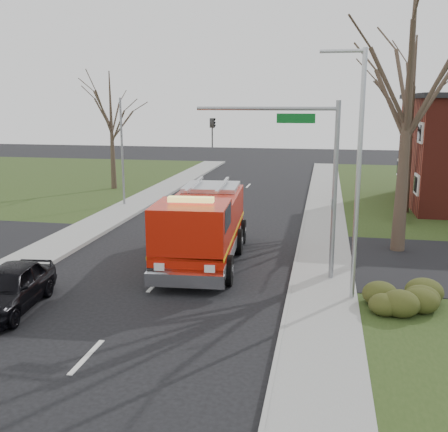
# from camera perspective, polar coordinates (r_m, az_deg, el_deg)

# --- Properties ---
(ground) EXTENTS (120.00, 120.00, 0.00)m
(ground) POSITION_cam_1_polar(r_m,az_deg,el_deg) (20.21, -7.36, -7.26)
(ground) COLOR black
(ground) RESTS_ON ground
(sidewalk_right) EXTENTS (2.40, 80.00, 0.15)m
(sidewalk_right) POSITION_cam_1_polar(r_m,az_deg,el_deg) (19.24, 10.65, -8.17)
(sidewalk_right) COLOR gray
(sidewalk_right) RESTS_ON ground
(sidewalk_left) EXTENTS (2.40, 80.00, 0.15)m
(sidewalk_left) POSITION_cam_1_polar(r_m,az_deg,el_deg) (22.84, -22.39, -5.60)
(sidewalk_left) COLOR gray
(sidewalk_left) RESTS_ON ground
(health_center_sign) EXTENTS (0.12, 2.00, 1.40)m
(health_center_sign) POSITION_cam_1_polar(r_m,az_deg,el_deg) (31.41, 18.79, 0.91)
(health_center_sign) COLOR #461013
(health_center_sign) RESTS_ON ground
(hedge_corner) EXTENTS (2.80, 2.00, 0.90)m
(hedge_corner) POSITION_cam_1_polar(r_m,az_deg,el_deg) (18.35, 19.53, -8.03)
(hedge_corner) COLOR #293212
(hedge_corner) RESTS_ON lawn_right
(bare_tree_near) EXTENTS (6.00, 6.00, 12.00)m
(bare_tree_near) POSITION_cam_1_polar(r_m,az_deg,el_deg) (24.29, 19.51, 13.23)
(bare_tree_near) COLOR #3E3225
(bare_tree_near) RESTS_ON ground
(bare_tree_far) EXTENTS (5.25, 5.25, 10.50)m
(bare_tree_far) POSITION_cam_1_polar(r_m,az_deg,el_deg) (33.41, 19.76, 11.18)
(bare_tree_far) COLOR #3E3225
(bare_tree_far) RESTS_ON ground
(bare_tree_left) EXTENTS (4.50, 4.50, 9.00)m
(bare_tree_left) POSITION_cam_1_polar(r_m,az_deg,el_deg) (41.33, -12.20, 10.42)
(bare_tree_left) COLOR #3E3225
(bare_tree_left) RESTS_ON ground
(traffic_signal_mast) EXTENTS (5.29, 0.18, 6.80)m
(traffic_signal_mast) POSITION_cam_1_polar(r_m,az_deg,el_deg) (19.67, 8.32, 6.27)
(traffic_signal_mast) COLOR gray
(traffic_signal_mast) RESTS_ON ground
(streetlight_pole) EXTENTS (1.48, 0.16, 8.40)m
(streetlight_pole) POSITION_cam_1_polar(r_m,az_deg,el_deg) (17.71, 14.25, 4.85)
(streetlight_pole) COLOR #B7BABF
(streetlight_pole) RESTS_ON ground
(utility_pole_far) EXTENTS (0.14, 0.14, 7.00)m
(utility_pole_far) POSITION_cam_1_polar(r_m,az_deg,el_deg) (34.70, -11.02, 6.74)
(utility_pole_far) COLOR gray
(utility_pole_far) RESTS_ON ground
(fire_engine) EXTENTS (3.62, 8.42, 3.32)m
(fire_engine) POSITION_cam_1_polar(r_m,az_deg,el_deg) (22.16, -2.35, -1.36)
(fire_engine) COLOR red
(fire_engine) RESTS_ON ground
(parked_car_maroon) EXTENTS (2.30, 4.62, 1.51)m
(parked_car_maroon) POSITION_cam_1_polar(r_m,az_deg,el_deg) (18.77, -22.35, -7.23)
(parked_car_maroon) COLOR black
(parked_car_maroon) RESTS_ON ground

